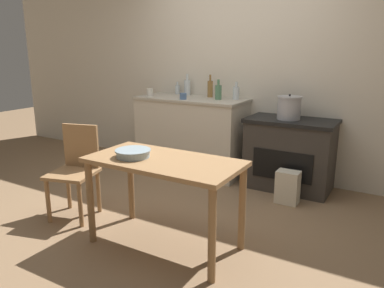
% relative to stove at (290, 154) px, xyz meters
% --- Properties ---
extents(ground_plane, '(14.00, 14.00, 0.00)m').
position_rel_stove_xyz_m(ground_plane, '(-0.75, -1.28, -0.40)').
color(ground_plane, '#896B4C').
extents(wall_back, '(8.00, 0.07, 2.55)m').
position_rel_stove_xyz_m(wall_back, '(-0.75, 0.30, 0.87)').
color(wall_back, beige).
rests_on(wall_back, ground_plane).
extents(counter_cabinet, '(1.40, 0.62, 0.96)m').
position_rel_stove_xyz_m(counter_cabinet, '(-1.27, -0.03, 0.08)').
color(counter_cabinet, beige).
rests_on(counter_cabinet, ground_plane).
extents(stove, '(0.97, 0.57, 0.80)m').
position_rel_stove_xyz_m(stove, '(0.00, 0.00, 0.00)').
color(stove, '#38332D').
rests_on(stove, ground_plane).
extents(work_table, '(1.21, 0.61, 0.73)m').
position_rel_stove_xyz_m(work_table, '(-0.48, -1.78, 0.22)').
color(work_table, '#997047').
rests_on(work_table, ground_plane).
extents(chair, '(0.49, 0.49, 0.86)m').
position_rel_stove_xyz_m(chair, '(-1.54, -1.72, 0.06)').
color(chair, '#997047').
rests_on(chair, ground_plane).
extents(flour_sack, '(0.23, 0.16, 0.34)m').
position_rel_stove_xyz_m(flour_sack, '(0.12, -0.43, -0.23)').
color(flour_sack, beige).
rests_on(flour_sack, ground_plane).
extents(stock_pot, '(0.26, 0.26, 0.28)m').
position_rel_stove_xyz_m(stock_pot, '(-0.03, -0.02, 0.53)').
color(stock_pot, '#A8A8AD').
rests_on(stock_pot, stove).
extents(mixing_bowl_large, '(0.28, 0.28, 0.06)m').
position_rel_stove_xyz_m(mixing_bowl_large, '(-0.73, -1.85, 0.36)').
color(mixing_bowl_large, '#93A8B2').
rests_on(mixing_bowl_large, work_table).
extents(bottle_far_left, '(0.06, 0.06, 0.16)m').
position_rel_stove_xyz_m(bottle_far_left, '(-1.63, 0.21, 0.62)').
color(bottle_far_left, silver).
rests_on(bottle_far_left, counter_cabinet).
extents(bottle_left, '(0.07, 0.07, 0.28)m').
position_rel_stove_xyz_m(bottle_left, '(-1.10, 0.14, 0.66)').
color(bottle_left, olive).
rests_on(bottle_left, counter_cabinet).
extents(bottle_mid_left, '(0.08, 0.08, 0.21)m').
position_rel_stove_xyz_m(bottle_mid_left, '(-0.73, 0.12, 0.64)').
color(bottle_mid_left, silver).
rests_on(bottle_mid_left, counter_cabinet).
extents(bottle_center_left, '(0.08, 0.08, 0.27)m').
position_rel_stove_xyz_m(bottle_center_left, '(-1.46, 0.18, 0.66)').
color(bottle_center_left, silver).
rests_on(bottle_center_left, counter_cabinet).
extents(bottle_center, '(0.08, 0.08, 0.24)m').
position_rel_stove_xyz_m(bottle_center, '(-0.91, -0.00, 0.65)').
color(bottle_center, '#517F5B').
rests_on(bottle_center, counter_cabinet).
extents(cup_center_right, '(0.08, 0.08, 0.08)m').
position_rel_stove_xyz_m(cup_center_right, '(-1.28, -0.21, 0.59)').
color(cup_center_right, '#4C6B99').
rests_on(cup_center_right, counter_cabinet).
extents(cup_mid_right, '(0.08, 0.08, 0.09)m').
position_rel_stove_xyz_m(cup_mid_right, '(-1.82, -0.15, 0.60)').
color(cup_mid_right, silver).
rests_on(cup_mid_right, counter_cabinet).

